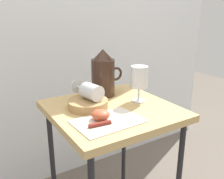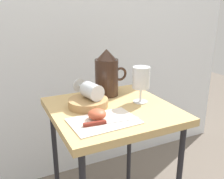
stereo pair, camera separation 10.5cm
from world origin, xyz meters
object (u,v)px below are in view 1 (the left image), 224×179
knife (108,123)px  basket_tray (88,104)px  apple_half_left (101,115)px  table (112,122)px  wine_glass_upright (139,79)px  wine_glass_tipped_near (91,91)px  pitcher (103,77)px

knife → basket_tray: bearing=86.3°
apple_half_left → knife: size_ratio=0.32×
table → wine_glass_upright: (0.14, -0.00, 0.18)m
wine_glass_upright → wine_glass_tipped_near: 0.22m
apple_half_left → wine_glass_upright: bearing=19.5°
wine_glass_upright → knife: (-0.24, -0.14, -0.10)m
table → basket_tray: bearing=150.3°
wine_glass_upright → apple_half_left: wine_glass_upright is taller
table → knife: bearing=-126.5°
table → wine_glass_tipped_near: size_ratio=4.16×
pitcher → knife: pitcher is taller
basket_tray → wine_glass_upright: (0.23, -0.05, 0.09)m
table → wine_glass_upright: wine_glass_upright is taller
wine_glass_upright → knife: size_ratio=0.75×
table → knife: size_ratio=3.13×
wine_glass_tipped_near → basket_tray: bearing=-178.2°
table → pitcher: 0.23m
pitcher → wine_glass_tipped_near: bearing=-139.0°
pitcher → apple_half_left: 0.30m
pitcher → wine_glass_upright: (0.09, -0.16, 0.01)m
wine_glass_tipped_near → knife: size_ratio=0.75×
apple_half_left → wine_glass_tipped_near: bearing=77.2°
wine_glass_upright → wine_glass_tipped_near: (-0.21, 0.05, -0.04)m
wine_glass_upright → wine_glass_tipped_near: bearing=166.4°
basket_tray → apple_half_left: apple_half_left is taller
wine_glass_upright → knife: bearing=-150.8°
basket_tray → wine_glass_upright: bearing=-12.6°
basket_tray → knife: (-0.01, -0.19, -0.01)m
basket_tray → wine_glass_tipped_near: size_ratio=1.05×
table → pitcher: bearing=72.8°
pitcher → knife: 0.34m
basket_tray → wine_glass_tipped_near: (0.02, 0.00, 0.05)m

